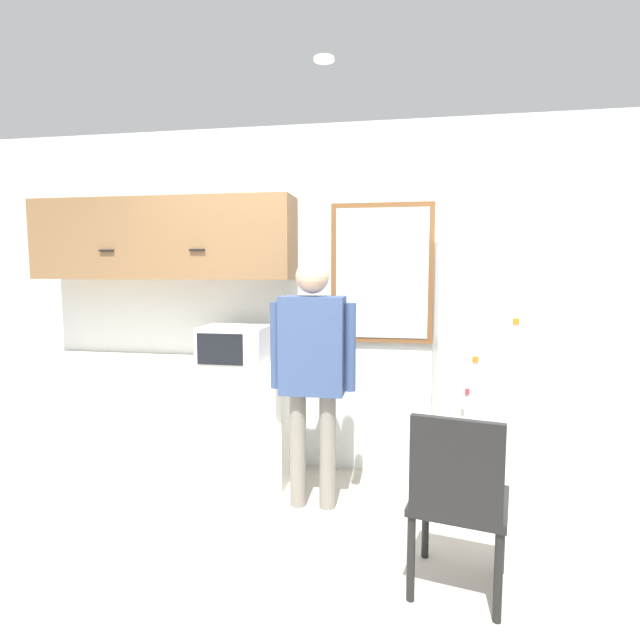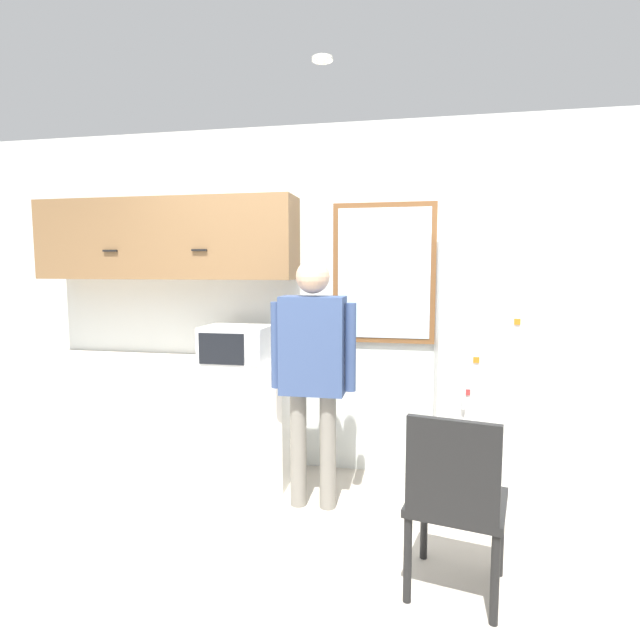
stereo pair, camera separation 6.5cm
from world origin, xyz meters
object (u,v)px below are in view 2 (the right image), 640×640
object	(u,v)px
refrigerator	(489,372)
chair	(455,496)
microwave	(237,345)
person	(313,359)

from	to	relation	value
refrigerator	chair	xyz separation A→B (m)	(-0.30, -1.14, -0.38)
microwave	refrigerator	distance (m)	1.82
refrigerator	chair	size ratio (longest dim) A/B	1.93
refrigerator	chair	bearing A→B (deg)	-104.56
microwave	refrigerator	size ratio (longest dim) A/B	0.27
person	chair	size ratio (longest dim) A/B	1.79
refrigerator	chair	world-z (taller)	refrigerator
microwave	chair	distance (m)	1.95
refrigerator	chair	distance (m)	1.24
refrigerator	microwave	bearing A→B (deg)	-179.33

